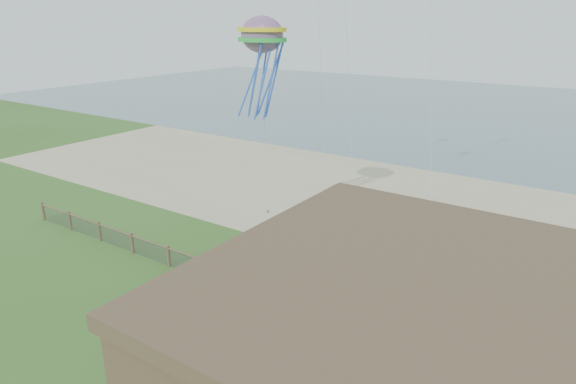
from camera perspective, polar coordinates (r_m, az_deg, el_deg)
ground at (r=21.86m, az=-13.74°, el=-18.08°), size 160.00×160.00×0.00m
sand_beach at (r=38.11m, az=11.36°, el=-1.36°), size 72.00×20.00×0.02m
ocean at (r=79.40m, az=24.31°, el=7.86°), size 160.00×68.00×0.02m
chainlink_fence at (r=25.18m, az=-3.58°, el=-10.67°), size 36.20×0.20×1.25m
picnic_table at (r=21.53m, az=10.24°, el=-17.26°), size 2.01×1.71×0.73m
octopus_kite at (r=29.87m, az=-2.87°, el=13.98°), size 3.52×2.90×6.28m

